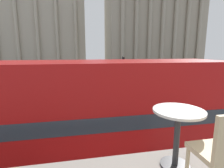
% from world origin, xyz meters
% --- Properties ---
extents(double_decker_bus, '(10.83, 2.71, 4.21)m').
position_xyz_m(double_decker_bus, '(-0.90, 3.62, 2.35)').
color(double_decker_bus, black).
rests_on(double_decker_bus, ground_plane).
extents(cafe_dining_table, '(0.60, 0.60, 0.73)m').
position_xyz_m(cafe_dining_table, '(0.57, -0.35, 3.65)').
color(cafe_dining_table, '#2D2D30').
rests_on(cafe_dining_table, cafe_floor_slab).
extents(cafe_chair_0, '(0.40, 0.40, 0.91)m').
position_xyz_m(cafe_chair_0, '(0.68, -0.91, 3.63)').
color(cafe_chair_0, '#D1B789').
rests_on(cafe_chair_0, cafe_floor_slab).
extents(plaza_building_left, '(25.16, 14.11, 21.30)m').
position_xyz_m(plaza_building_left, '(-10.54, 54.33, 10.65)').
color(plaza_building_left, '#B2A893').
rests_on(plaza_building_left, ground_plane).
extents(plaza_building_right, '(25.24, 11.64, 23.56)m').
position_xyz_m(plaza_building_right, '(19.61, 43.47, 11.77)').
color(plaza_building_right, '#A39984').
rests_on(plaza_building_right, ground_plane).
extents(traffic_light_near, '(0.42, 0.24, 4.02)m').
position_xyz_m(traffic_light_near, '(5.01, 9.41, 2.62)').
color(traffic_light_near, black).
rests_on(traffic_light_near, ground_plane).
extents(traffic_light_mid, '(0.42, 0.24, 3.37)m').
position_xyz_m(traffic_light_mid, '(-5.90, 14.59, 2.22)').
color(traffic_light_mid, black).
rests_on(traffic_light_mid, ground_plane).
extents(traffic_light_far, '(0.42, 0.24, 3.86)m').
position_xyz_m(traffic_light_far, '(5.91, 22.64, 2.52)').
color(traffic_light_far, black).
rests_on(traffic_light_far, ground_plane).
extents(car_white, '(4.20, 1.93, 1.35)m').
position_xyz_m(car_white, '(6.65, 15.15, 0.70)').
color(car_white, black).
rests_on(car_white, ground_plane).
extents(car_black, '(4.20, 1.93, 1.35)m').
position_xyz_m(car_black, '(-5.00, 29.86, 0.70)').
color(car_black, black).
rests_on(car_black, ground_plane).
extents(pedestrian_blue, '(0.32, 0.32, 1.72)m').
position_xyz_m(pedestrian_blue, '(2.10, 30.82, 0.99)').
color(pedestrian_blue, '#282B33').
rests_on(pedestrian_blue, ground_plane).
extents(pedestrian_olive, '(0.32, 0.32, 1.64)m').
position_xyz_m(pedestrian_olive, '(-0.65, 21.48, 0.94)').
color(pedestrian_olive, '#282B33').
rests_on(pedestrian_olive, ground_plane).
extents(pedestrian_black, '(0.32, 0.32, 1.78)m').
position_xyz_m(pedestrian_black, '(4.44, 19.23, 1.03)').
color(pedestrian_black, '#282B33').
rests_on(pedestrian_black, ground_plane).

